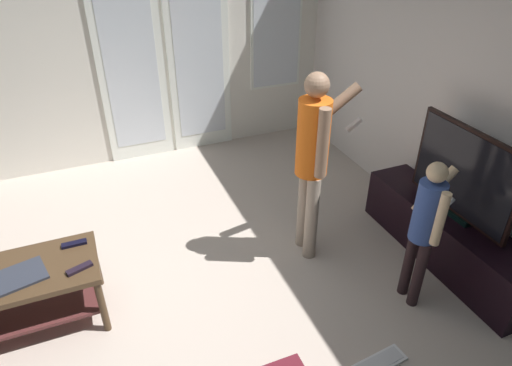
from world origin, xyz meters
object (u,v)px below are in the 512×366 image
at_px(tv_stand, 447,237).
at_px(person_adult, 314,153).
at_px(laptop_closed, 19,276).
at_px(coffee_table, 31,285).
at_px(dvd_remote_slim, 74,244).
at_px(person_child, 426,223).
at_px(tv_remote_black, 80,268).
at_px(flat_screen_tv, 464,175).
at_px(loose_keyboard, 376,365).

height_order(tv_stand, person_adult, person_adult).
height_order(tv_stand, laptop_closed, laptop_closed).
height_order(coffee_table, dvd_remote_slim, dvd_remote_slim).
xyz_separation_m(person_child, tv_remote_black, (-2.24, 0.67, -0.20)).
bearing_deg(tv_stand, dvd_remote_slim, 166.08).
xyz_separation_m(flat_screen_tv, tv_remote_black, (-2.79, 0.41, -0.32)).
relative_size(tv_stand, flat_screen_tv, 1.70).
xyz_separation_m(coffee_table, laptop_closed, (-0.04, -0.05, 0.14)).
relative_size(coffee_table, loose_keyboard, 2.01).
bearing_deg(dvd_remote_slim, loose_keyboard, -39.14).
distance_m(flat_screen_tv, laptop_closed, 3.21).
bearing_deg(tv_remote_black, laptop_closed, 149.67).
bearing_deg(coffee_table, flat_screen_tv, -9.76).
relative_size(coffee_table, tv_remote_black, 5.33).
bearing_deg(tv_stand, loose_keyboard, -149.42).
distance_m(person_adult, loose_keyboard, 1.54).
bearing_deg(laptop_closed, person_child, -29.97).
xyz_separation_m(tv_stand, person_adult, (-1.00, 0.54, 0.72)).
xyz_separation_m(flat_screen_tv, person_child, (-0.55, -0.26, -0.12)).
distance_m(tv_remote_black, dvd_remote_slim, 0.28).
height_order(coffee_table, loose_keyboard, coffee_table).
xyz_separation_m(flat_screen_tv, laptop_closed, (-3.16, 0.48, -0.32)).
bearing_deg(dvd_remote_slim, tv_remote_black, -86.41).
bearing_deg(tv_remote_black, person_adult, -15.14).
height_order(person_adult, laptop_closed, person_adult).
height_order(flat_screen_tv, laptop_closed, flat_screen_tv).
bearing_deg(person_child, person_adult, 119.43).
height_order(coffee_table, laptop_closed, laptop_closed).
xyz_separation_m(coffee_table, tv_stand, (3.12, -0.54, -0.13)).
bearing_deg(laptop_closed, flat_screen_tv, -22.80).
height_order(person_adult, dvd_remote_slim, person_adult).
xyz_separation_m(laptop_closed, tv_remote_black, (0.37, -0.07, 0.00)).
height_order(tv_stand, flat_screen_tv, flat_screen_tv).
distance_m(coffee_table, person_child, 2.72).
height_order(person_adult, loose_keyboard, person_adult).
height_order(person_child, dvd_remote_slim, person_child).
relative_size(coffee_table, person_child, 0.77).
bearing_deg(person_child, loose_keyboard, -144.70).
bearing_deg(coffee_table, tv_remote_black, -20.90).
distance_m(laptop_closed, tv_remote_black, 0.37).
xyz_separation_m(loose_keyboard, laptop_closed, (-2.02, 1.16, 0.49)).
bearing_deg(tv_stand, person_child, -155.03).
distance_m(person_child, loose_keyboard, 1.00).
bearing_deg(tv_stand, person_adult, 151.45).
bearing_deg(laptop_closed, tv_stand, -22.86).
height_order(tv_stand, loose_keyboard, tv_stand).
height_order(coffee_table, tv_stand, coffee_table).
relative_size(coffee_table, person_adult, 0.58).
height_order(coffee_table, flat_screen_tv, flat_screen_tv).
bearing_deg(flat_screen_tv, dvd_remote_slim, 166.14).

